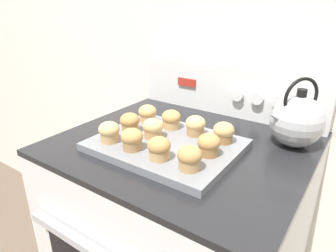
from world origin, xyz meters
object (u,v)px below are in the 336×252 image
(muffin_r1_c1, at_px, (153,128))
(muffin_r2_c1, at_px, (171,119))
(tea_kettle, at_px, (297,120))
(muffin_r2_c0, at_px, (148,114))
(muffin_r2_c3, at_px, (224,132))
(stove_range, at_px, (182,251))
(muffin_pan, at_px, (166,145))
(muffin_r1_c3, at_px, (209,144))
(muffin_r0_c3, at_px, (190,158))
(muffin_r1_c0, at_px, (130,122))
(muffin_r0_c0, at_px, (109,132))
(muffin_r0_c1, at_px, (132,139))
(muffin_r0_c2, at_px, (159,148))
(muffin_r2_c2, at_px, (195,125))

(muffin_r1_c1, height_order, muffin_r2_c1, same)
(tea_kettle, bearing_deg, muffin_r2_c0, -161.96)
(muffin_r2_c1, distance_m, muffin_r2_c3, 0.18)
(stove_range, height_order, muffin_pan, muffin_pan)
(muffin_r1_c3, relative_size, muffin_r2_c0, 1.00)
(muffin_r2_c0, height_order, tea_kettle, tea_kettle)
(muffin_r0_c3, height_order, muffin_r1_c1, same)
(muffin_r2_c3, bearing_deg, stove_range, -171.13)
(muffin_r1_c1, xyz_separation_m, muffin_r2_c0, (-0.09, 0.09, 0.00))
(muffin_r1_c0, bearing_deg, muffin_r0_c0, -90.33)
(stove_range, height_order, muffin_r1_c3, muffin_r1_c3)
(stove_range, bearing_deg, muffin_r1_c0, -153.10)
(muffin_r0_c1, height_order, muffin_r2_c1, same)
(muffin_r2_c0, xyz_separation_m, muffin_r2_c3, (0.27, 0.00, 0.00))
(muffin_pan, bearing_deg, muffin_r0_c2, -64.86)
(muffin_r2_c2, height_order, tea_kettle, tea_kettle)
(muffin_r0_c2, bearing_deg, muffin_r2_c1, 115.51)
(muffin_r2_c2, bearing_deg, muffin_r1_c3, -44.98)
(muffin_r0_c1, relative_size, muffin_r2_c3, 1.00)
(tea_kettle, bearing_deg, muffin_r0_c0, -143.38)
(muffin_r0_c3, relative_size, muffin_r1_c3, 1.00)
(muffin_r0_c3, bearing_deg, muffin_r1_c1, 152.69)
(muffin_r2_c1, bearing_deg, muffin_r2_c0, -178.07)
(muffin_r2_c0, distance_m, muffin_r2_c2, 0.18)
(stove_range, relative_size, muffin_r0_c0, 14.70)
(muffin_r0_c1, relative_size, muffin_r0_c2, 1.00)
(stove_range, height_order, muffin_r0_c1, muffin_r0_c1)
(muffin_pan, bearing_deg, muffin_r0_c0, -146.19)
(muffin_r0_c1, relative_size, muffin_r0_c3, 1.00)
(muffin_r1_c0, height_order, muffin_r2_c0, same)
(muffin_r1_c3, bearing_deg, muffin_r0_c0, -162.07)
(muffin_pan, bearing_deg, muffin_r2_c0, 147.08)
(muffin_r2_c1, bearing_deg, muffin_r1_c0, -133.28)
(muffin_r0_c2, relative_size, muffin_r2_c1, 1.00)
(muffin_r1_c1, bearing_deg, muffin_r0_c2, -45.90)
(muffin_r1_c1, height_order, muffin_r2_c0, same)
(muffin_r0_c2, bearing_deg, muffin_r2_c3, 63.69)
(muffin_r2_c0, bearing_deg, muffin_r0_c2, -45.14)
(muffin_r1_c0, relative_size, muffin_r2_c3, 1.00)
(muffin_r1_c0, distance_m, muffin_r2_c3, 0.29)
(muffin_r2_c3, distance_m, tea_kettle, 0.22)
(muffin_pan, height_order, muffin_r2_c1, muffin_r2_c1)
(muffin_r2_c1, bearing_deg, muffin_r0_c2, -64.49)
(muffin_r2_c0, bearing_deg, muffin_r2_c3, 0.63)
(muffin_r0_c3, height_order, muffin_r2_c1, same)
(muffin_r2_c0, distance_m, muffin_r2_c1, 0.09)
(stove_range, relative_size, muffin_r0_c2, 14.70)
(muffin_r0_c0, distance_m, muffin_r1_c0, 0.09)
(muffin_r0_c0, relative_size, muffin_r0_c2, 1.00)
(muffin_r2_c2, bearing_deg, muffin_r2_c3, 0.58)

